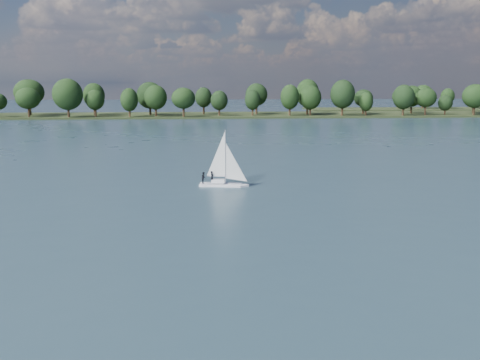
# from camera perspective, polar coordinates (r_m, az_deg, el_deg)

# --- Properties ---
(ground) EXTENTS (700.00, 700.00, 0.00)m
(ground) POSITION_cam_1_polar(r_m,az_deg,el_deg) (127.67, -0.38, 3.82)
(ground) COLOR #233342
(ground) RESTS_ON ground
(far_shore) EXTENTS (660.00, 40.00, 1.50)m
(far_shore) POSITION_cam_1_polar(r_m,az_deg,el_deg) (239.13, -2.31, 6.85)
(far_shore) COLOR black
(far_shore) RESTS_ON ground
(sailboat) EXTENTS (6.58, 2.87, 8.38)m
(sailboat) POSITION_cam_1_polar(r_m,az_deg,el_deg) (75.45, -2.06, 1.07)
(sailboat) COLOR white
(sailboat) RESTS_ON ground
(treeline) EXTENTS (562.97, 73.64, 18.14)m
(treeline) POSITION_cam_1_polar(r_m,az_deg,el_deg) (235.09, -4.59, 8.73)
(treeline) COLOR black
(treeline) RESTS_ON ground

